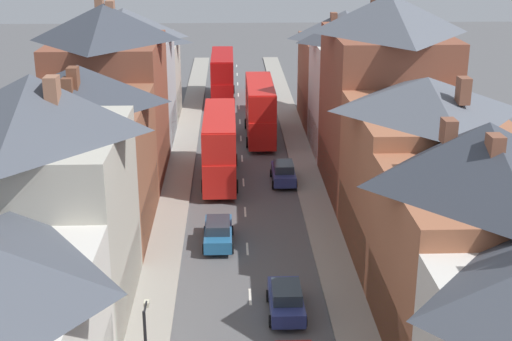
# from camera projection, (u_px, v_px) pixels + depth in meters

# --- Properties ---
(pavement_left) EXTENTS (2.20, 104.00, 0.14)m
(pavement_left) POSITION_uv_depth(u_px,v_px,m) (180.00, 174.00, 57.19)
(pavement_left) COLOR gray
(pavement_left) RESTS_ON ground
(pavement_right) EXTENTS (2.20, 104.00, 0.14)m
(pavement_right) POSITION_uv_depth(u_px,v_px,m) (306.00, 172.00, 57.55)
(pavement_right) COLOR gray
(pavement_right) RESTS_ON ground
(centre_line_dashes) EXTENTS (0.14, 97.80, 0.01)m
(centre_line_dashes) POSITION_uv_depth(u_px,v_px,m) (243.00, 182.00, 55.50)
(centre_line_dashes) COLOR silver
(centre_line_dashes) RESTS_ON ground
(terrace_row_left) EXTENTS (8.00, 71.04, 13.76)m
(terrace_row_left) POSITION_uv_depth(u_px,v_px,m) (79.00, 157.00, 43.34)
(terrace_row_left) COLOR #B2704C
(terrace_row_left) RESTS_ON ground
(terrace_row_right) EXTENTS (8.00, 71.29, 14.73)m
(terrace_row_right) POSITION_uv_depth(u_px,v_px,m) (419.00, 159.00, 42.18)
(terrace_row_right) COLOR silver
(terrace_row_right) RESTS_ON ground
(double_decker_bus_lead) EXTENTS (2.74, 10.80, 5.30)m
(double_decker_bus_lead) POSITION_uv_depth(u_px,v_px,m) (220.00, 145.00, 55.31)
(double_decker_bus_lead) COLOR red
(double_decker_bus_lead) RESTS_ON ground
(double_decker_bus_mid_street) EXTENTS (2.74, 10.80, 5.30)m
(double_decker_bus_mid_street) POSITION_uv_depth(u_px,v_px,m) (260.00, 109.00, 66.03)
(double_decker_bus_mid_street) COLOR red
(double_decker_bus_mid_street) RESTS_ON ground
(double_decker_bus_far_approaching) EXTENTS (2.74, 10.80, 5.30)m
(double_decker_bus_far_approaching) POSITION_uv_depth(u_px,v_px,m) (222.00, 76.00, 80.43)
(double_decker_bus_far_approaching) COLOR #B70F0F
(double_decker_bus_far_approaching) RESTS_ON ground
(car_near_silver) EXTENTS (1.90, 4.47, 1.68)m
(car_near_silver) POSITION_uv_depth(u_px,v_px,m) (218.00, 232.00, 44.53)
(car_near_silver) COLOR #236093
(car_near_silver) RESTS_ON ground
(car_mid_black) EXTENTS (1.90, 4.19, 1.64)m
(car_mid_black) POSITION_uv_depth(u_px,v_px,m) (286.00, 299.00, 36.60)
(car_mid_black) COLOR navy
(car_mid_black) RESTS_ON ground
(car_parked_left_b) EXTENTS (1.90, 4.33, 1.68)m
(car_parked_left_b) POSITION_uv_depth(u_px,v_px,m) (283.00, 172.00, 55.17)
(car_parked_left_b) COLOR navy
(car_parked_left_b) RESTS_ON ground
(car_mid_white) EXTENTS (1.90, 4.58, 1.60)m
(car_mid_white) POSITION_uv_depth(u_px,v_px,m) (265.00, 90.00, 82.72)
(car_mid_white) COLOR #4C515B
(car_mid_white) RESTS_ON ground
(car_far_grey) EXTENTS (1.90, 3.95, 1.58)m
(car_far_grey) POSITION_uv_depth(u_px,v_px,m) (222.00, 129.00, 67.07)
(car_far_grey) COLOR black
(car_far_grey) RESTS_ON ground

